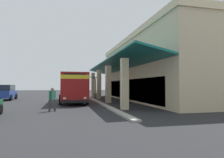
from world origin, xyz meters
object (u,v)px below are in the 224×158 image
Objects in this scene: parked_suv_blue at (5,92)px; potted_palm at (96,93)px; transit_bus at (73,86)px; pedestrian at (52,98)px.

parked_suv_blue is 1.47× the size of potted_palm.
potted_palm is (-2.42, 12.20, -0.26)m from parked_suv_blue.
parked_suv_blue is at bearing -78.79° from potted_palm.
transit_bus reaches higher than parked_suv_blue.
parked_suv_blue is at bearing -153.23° from pedestrian.
transit_bus is 8.17m from potted_palm.
pedestrian is at bearing 26.77° from parked_suv_blue.
potted_palm is (-15.64, 5.52, -0.22)m from pedestrian.
potted_palm is at bearing 152.32° from transit_bus.
potted_palm is at bearing 101.21° from parked_suv_blue.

